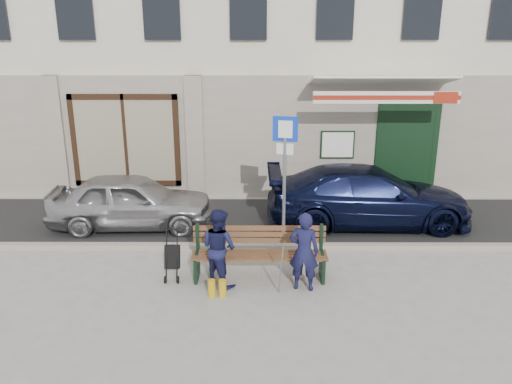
{
  "coord_description": "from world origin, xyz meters",
  "views": [
    {
      "loc": [
        0.23,
        -7.84,
        4.21
      ],
      "look_at": [
        0.2,
        1.6,
        1.2
      ],
      "focal_mm": 35.0,
      "sensor_mm": 36.0,
      "label": 1
    }
  ],
  "objects_px": {
    "car_navy": "(368,196)",
    "woman": "(219,247)",
    "parking_sign": "(285,161)",
    "man": "(304,251)",
    "bench": "(257,255)",
    "car_silver": "(131,201)",
    "stroller": "(172,258)"
  },
  "relations": [
    {
      "from": "parking_sign",
      "to": "stroller",
      "type": "relative_size",
      "value": 2.94
    },
    {
      "from": "bench",
      "to": "car_silver",
      "type": "bearing_deg",
      "value": 138.65
    },
    {
      "from": "stroller",
      "to": "parking_sign",
      "type": "bearing_deg",
      "value": 37.83
    },
    {
      "from": "woman",
      "to": "stroller",
      "type": "xyz_separation_m",
      "value": [
        -0.85,
        0.18,
        -0.29
      ]
    },
    {
      "from": "parking_sign",
      "to": "woman",
      "type": "height_order",
      "value": "parking_sign"
    },
    {
      "from": "bench",
      "to": "stroller",
      "type": "xyz_separation_m",
      "value": [
        -1.5,
        -0.03,
        -0.06
      ]
    },
    {
      "from": "woman",
      "to": "car_silver",
      "type": "bearing_deg",
      "value": -11.03
    },
    {
      "from": "parking_sign",
      "to": "bench",
      "type": "distance_m",
      "value": 2.09
    },
    {
      "from": "car_navy",
      "to": "man",
      "type": "distance_m",
      "value": 3.56
    },
    {
      "from": "car_navy",
      "to": "stroller",
      "type": "distance_m",
      "value": 4.89
    },
    {
      "from": "car_navy",
      "to": "woman",
      "type": "relative_size",
      "value": 3.33
    },
    {
      "from": "bench",
      "to": "woman",
      "type": "distance_m",
      "value": 0.73
    },
    {
      "from": "bench",
      "to": "car_navy",
      "type": "bearing_deg",
      "value": 46.85
    },
    {
      "from": "car_navy",
      "to": "parking_sign",
      "type": "distance_m",
      "value": 2.58
    },
    {
      "from": "car_navy",
      "to": "woman",
      "type": "distance_m",
      "value": 4.33
    },
    {
      "from": "car_silver",
      "to": "man",
      "type": "bearing_deg",
      "value": -130.41
    },
    {
      "from": "car_silver",
      "to": "stroller",
      "type": "relative_size",
      "value": 3.98
    },
    {
      "from": "car_silver",
      "to": "bench",
      "type": "distance_m",
      "value": 3.77
    },
    {
      "from": "bench",
      "to": "man",
      "type": "distance_m",
      "value": 0.92
    },
    {
      "from": "parking_sign",
      "to": "stroller",
      "type": "bearing_deg",
      "value": -131.26
    },
    {
      "from": "car_navy",
      "to": "stroller",
      "type": "bearing_deg",
      "value": 123.74
    },
    {
      "from": "parking_sign",
      "to": "woman",
      "type": "xyz_separation_m",
      "value": [
        -1.2,
        -1.72,
        -1.1
      ]
    },
    {
      "from": "woman",
      "to": "parking_sign",
      "type": "bearing_deg",
      "value": -84.77
    },
    {
      "from": "car_navy",
      "to": "parking_sign",
      "type": "height_order",
      "value": "parking_sign"
    },
    {
      "from": "car_silver",
      "to": "stroller",
      "type": "bearing_deg",
      "value": -154.17
    },
    {
      "from": "car_silver",
      "to": "stroller",
      "type": "height_order",
      "value": "car_silver"
    },
    {
      "from": "parking_sign",
      "to": "woman",
      "type": "distance_m",
      "value": 2.37
    },
    {
      "from": "car_silver",
      "to": "man",
      "type": "height_order",
      "value": "man"
    },
    {
      "from": "bench",
      "to": "man",
      "type": "relative_size",
      "value": 1.72
    },
    {
      "from": "man",
      "to": "car_navy",
      "type": "bearing_deg",
      "value": -108.05
    },
    {
      "from": "car_navy",
      "to": "man",
      "type": "xyz_separation_m",
      "value": [
        -1.74,
        -3.1,
        0.03
      ]
    },
    {
      "from": "woman",
      "to": "car_navy",
      "type": "bearing_deg",
      "value": -97.35
    }
  ]
}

